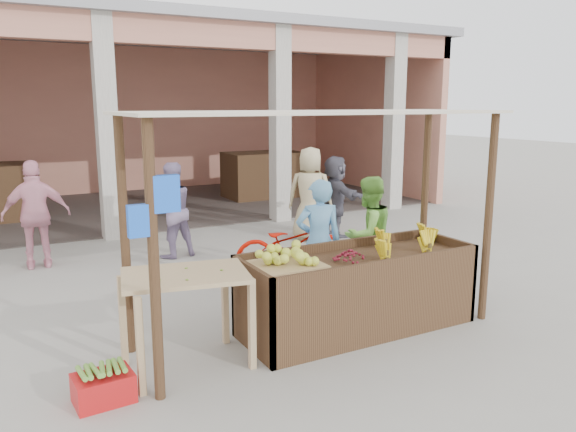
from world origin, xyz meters
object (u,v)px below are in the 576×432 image
fruit_stall (358,294)px  red_crate (103,388)px  vendor_blue (319,238)px  motorcycle (290,244)px  vendor_green (368,232)px  side_table (186,288)px

fruit_stall → red_crate: 2.81m
vendor_blue → motorcycle: bearing=-82.7°
vendor_blue → motorcycle: 1.32m
red_crate → vendor_green: vendor_green is taller
vendor_blue → vendor_green: 0.79m
side_table → motorcycle: 3.14m
side_table → red_crate: side_table is taller
vendor_green → motorcycle: bearing=-74.4°
vendor_green → vendor_blue: bearing=-4.4°
fruit_stall → vendor_green: bearing=48.9°
motorcycle → vendor_blue: bearing=177.4°
fruit_stall → side_table: side_table is taller
fruit_stall → vendor_green: size_ratio=1.60×
fruit_stall → vendor_green: (0.84, 0.96, 0.41)m
red_crate → vendor_blue: bearing=19.2°
vendor_blue → red_crate: bearing=42.8°
red_crate → vendor_blue: vendor_blue is taller
vendor_blue → vendor_green: size_ratio=1.03×
fruit_stall → red_crate: size_ratio=5.50×
red_crate → motorcycle: size_ratio=0.27×
vendor_blue → vendor_green: (0.79, 0.05, -0.02)m
red_crate → vendor_blue: 3.16m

